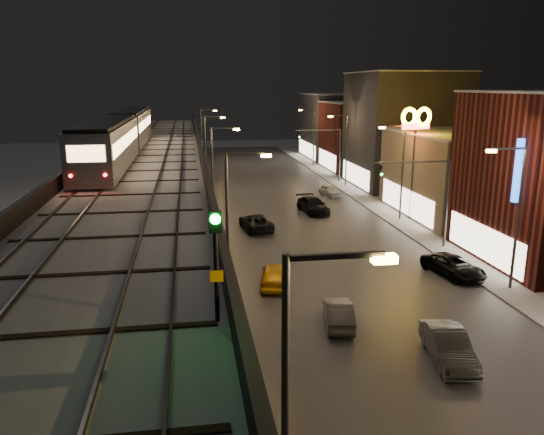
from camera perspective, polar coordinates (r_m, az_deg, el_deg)
road_surface at (r=53.07m, az=2.37°, el=0.41°), size 17.00×120.00×0.06m
sidewalk_right at (r=55.84m, az=12.49°, el=0.81°), size 4.00×120.00×0.14m
under_viaduct_pavement at (r=52.19m, az=-12.32°, el=-0.14°), size 11.00×120.00×0.06m
elevated_viaduct at (r=48.03m, az=-12.87°, el=5.42°), size 9.00×100.00×6.30m
viaduct_trackbed at (r=48.05m, az=-12.92°, el=6.35°), size 8.40×100.00×0.32m
viaduct_parapet_streetside at (r=47.92m, az=-7.71°, el=7.11°), size 0.30×100.00×1.10m
viaduct_parapet_far at (r=48.52m, az=-18.10°, el=6.64°), size 0.30×100.00×1.10m
building_c at (r=55.18m, az=20.15°, el=4.37°), size 12.20×15.20×8.16m
building_d at (r=69.15m, az=13.96°, el=9.10°), size 12.20×13.20×14.16m
building_e at (r=82.36m, az=10.12°, el=8.62°), size 12.20×12.20×10.16m
building_f at (r=95.63m, az=7.40°, el=9.73°), size 12.20×16.20×11.16m
streetlight_left_0 at (r=13.02m, az=2.67°, el=-19.87°), size 2.57×0.28×9.00m
streetlight_left_1 at (r=29.57m, az=-4.31°, el=-0.24°), size 2.57×0.28×9.00m
streetlight_right_1 at (r=35.29m, az=24.67°, el=0.84°), size 2.56×0.28×9.00m
streetlight_left_2 at (r=47.19m, az=-6.12°, el=5.07°), size 2.57×0.28×9.00m
streetlight_right_2 at (r=50.97m, az=13.60°, el=5.42°), size 2.56×0.28×9.00m
streetlight_left_3 at (r=65.02m, az=-6.95°, el=7.49°), size 2.57×0.28×9.00m
streetlight_right_3 at (r=67.81m, az=7.82°, el=7.73°), size 2.56×0.28×9.00m
streetlight_left_4 at (r=82.92m, az=-7.43°, el=8.86°), size 2.57×0.28×9.00m
streetlight_right_4 at (r=85.13m, az=4.33°, el=9.07°), size 2.56×0.28×9.00m
traffic_light_rig_a at (r=42.64m, az=16.99°, el=2.58°), size 6.10×0.34×7.00m
traffic_light_rig_b at (r=70.51m, az=6.40°, el=7.40°), size 6.10×0.34×7.00m
subway_train at (r=49.59m, az=-15.83°, el=8.66°), size 2.88×35.05×3.44m
rail_signal at (r=13.09m, az=-6.08°, el=-2.91°), size 0.34×0.42×2.93m
car_taxi at (r=33.98m, az=0.30°, el=-6.24°), size 2.60×4.58×1.47m
car_near_white at (r=28.91m, az=7.14°, el=-10.25°), size 2.11×4.23×1.33m
car_mid_silver at (r=47.00m, az=-1.75°, el=-0.55°), size 2.91×5.21×1.38m
car_onc_silver at (r=26.46m, az=18.43°, el=-13.11°), size 2.29×4.73×1.49m
car_onc_dark at (r=37.69m, az=18.93°, el=-5.06°), size 3.24×5.20×1.34m
car_onc_white at (r=53.37m, az=4.42°, el=1.26°), size 2.82×5.47×1.52m
car_onc_red at (r=61.86m, az=6.23°, el=2.86°), size 2.20×3.91×1.26m
sign_mcdonalds at (r=51.01m, az=15.20°, el=9.26°), size 3.15×0.82×10.60m
sign_carwash at (r=37.60m, az=25.54°, el=3.64°), size 1.79×0.35×9.29m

